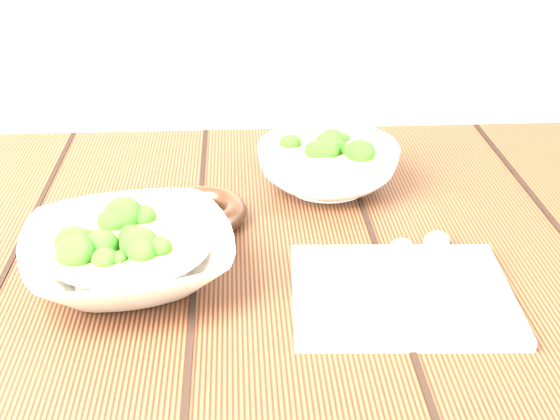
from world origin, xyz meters
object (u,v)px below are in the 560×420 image
at_px(soup_bowl_front, 129,254).
at_px(soup_bowl_back, 328,164).
at_px(trivet, 200,212).
at_px(napkin, 401,294).
at_px(table, 219,352).

bearing_deg(soup_bowl_front, soup_bowl_back, 42.92).
bearing_deg(trivet, napkin, -40.65).
relative_size(table, soup_bowl_front, 4.73).
relative_size(table, napkin, 5.56).
bearing_deg(napkin, soup_bowl_front, 171.80).
distance_m(soup_bowl_front, trivet, 0.14).
bearing_deg(table, soup_bowl_back, 52.35).
relative_size(table, trivet, 10.86).
distance_m(table, trivet, 0.16).
height_order(soup_bowl_front, trivet, soup_bowl_front).
distance_m(table, soup_bowl_back, 0.28).
bearing_deg(table, soup_bowl_front, -162.01).
bearing_deg(napkin, soup_bowl_back, 102.36).
bearing_deg(napkin, trivet, 142.43).
distance_m(soup_bowl_back, napkin, 0.27).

